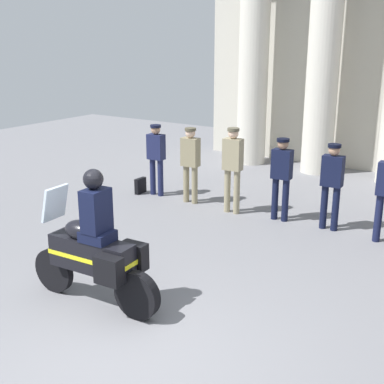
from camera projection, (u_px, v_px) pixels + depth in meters
The scene contains 8 objects.
ground_plane at pixel (118, 357), 5.79m from camera, with size 28.00×28.00×0.00m, color slate.
officer_in_row_0 at pixel (156, 154), 11.51m from camera, with size 0.39×0.24×1.62m.
officer_in_row_1 at pixel (190, 159), 10.97m from camera, with size 0.39×0.24×1.65m.
officer_in_row_2 at pixel (233, 163), 10.30m from camera, with size 0.39×0.24×1.76m.
officer_in_row_3 at pixel (282, 173), 9.89m from camera, with size 0.39×0.24×1.64m.
officer_in_row_4 at pixel (332, 180), 9.39m from camera, with size 0.39×0.24×1.63m.
motorcycle_with_rider at pixel (96, 251), 6.69m from camera, with size 2.09×0.72×1.90m.
briefcase_on_ground at pixel (140, 186), 11.87m from camera, with size 0.10×0.32×0.36m, color black.
Camera 1 is at (3.46, -3.70, 3.46)m, focal length 47.85 mm.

